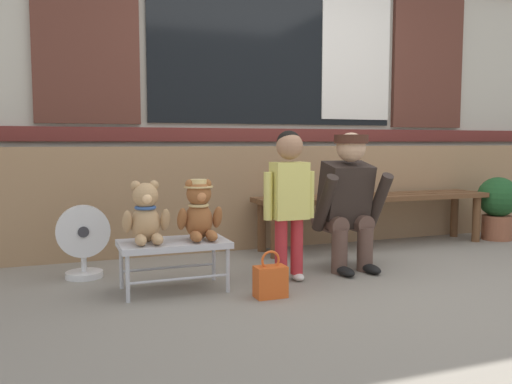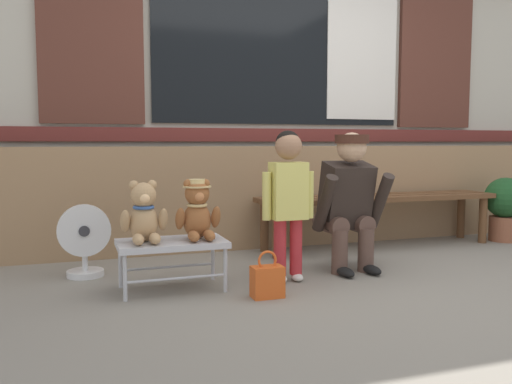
# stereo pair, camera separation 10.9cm
# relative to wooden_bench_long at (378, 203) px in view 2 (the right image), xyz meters

# --- Properties ---
(ground_plane) EXTENTS (60.00, 60.00, 0.00)m
(ground_plane) POSITION_rel_wooden_bench_long_xyz_m (-0.57, -1.06, -0.37)
(ground_plane) COLOR gray
(brick_low_wall) EXTENTS (7.62, 0.25, 0.85)m
(brick_low_wall) POSITION_rel_wooden_bench_long_xyz_m (-0.57, 0.37, 0.05)
(brick_low_wall) COLOR #997551
(brick_low_wall) RESTS_ON ground
(shop_facade) EXTENTS (7.78, 0.26, 3.67)m
(shop_facade) POSITION_rel_wooden_bench_long_xyz_m (-0.57, 0.88, 1.46)
(shop_facade) COLOR #B7B2A3
(shop_facade) RESTS_ON ground
(wooden_bench_long) EXTENTS (2.10, 0.40, 0.44)m
(wooden_bench_long) POSITION_rel_wooden_bench_long_xyz_m (0.00, 0.00, 0.00)
(wooden_bench_long) COLOR brown
(wooden_bench_long) RESTS_ON ground
(small_display_bench) EXTENTS (0.64, 0.36, 0.30)m
(small_display_bench) POSITION_rel_wooden_bench_long_xyz_m (-1.88, -0.76, -0.11)
(small_display_bench) COLOR #BCBCC1
(small_display_bench) RESTS_ON ground
(teddy_bear_plain) EXTENTS (0.28, 0.26, 0.36)m
(teddy_bear_plain) POSITION_rel_wooden_bench_long_xyz_m (-2.04, -0.75, 0.09)
(teddy_bear_plain) COLOR tan
(teddy_bear_plain) RESTS_ON small_display_bench
(teddy_bear_with_hat) EXTENTS (0.28, 0.27, 0.36)m
(teddy_bear_with_hat) POSITION_rel_wooden_bench_long_xyz_m (-1.72, -0.75, 0.10)
(teddy_bear_with_hat) COLOR #93562D
(teddy_bear_with_hat) RESTS_ON small_display_bench
(child_standing) EXTENTS (0.35, 0.18, 0.96)m
(child_standing) POSITION_rel_wooden_bench_long_xyz_m (-1.15, -0.79, 0.22)
(child_standing) COLOR #B7282D
(child_standing) RESTS_ON ground
(adult_crouching) EXTENTS (0.50, 0.49, 0.95)m
(adult_crouching) POSITION_rel_wooden_bench_long_xyz_m (-0.64, -0.65, 0.11)
(adult_crouching) COLOR brown
(adult_crouching) RESTS_ON ground
(handbag_on_ground) EXTENTS (0.18, 0.11, 0.27)m
(handbag_on_ground) POSITION_rel_wooden_bench_long_xyz_m (-1.40, -1.09, -0.28)
(handbag_on_ground) COLOR #DB561E
(handbag_on_ground) RESTS_ON ground
(potted_plant) EXTENTS (0.36, 0.36, 0.57)m
(potted_plant) POSITION_rel_wooden_bench_long_xyz_m (1.23, -0.12, -0.05)
(potted_plant) COLOR brown
(potted_plant) RESTS_ON ground
(floor_fan) EXTENTS (0.34, 0.24, 0.48)m
(floor_fan) POSITION_rel_wooden_bench_long_xyz_m (-2.37, -0.26, -0.13)
(floor_fan) COLOR silver
(floor_fan) RESTS_ON ground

